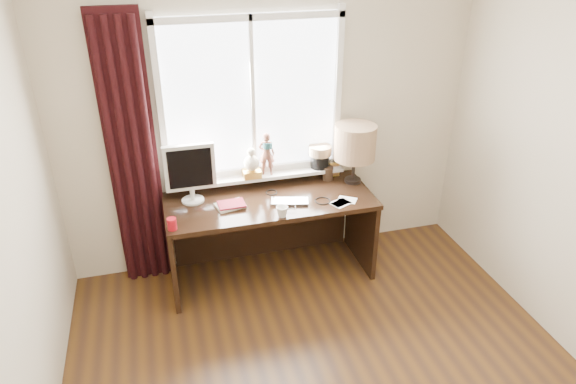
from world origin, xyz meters
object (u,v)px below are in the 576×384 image
object	(u,v)px
desk	(268,219)
table_lamp	(355,143)
laptop	(290,201)
red_cup	(172,224)
monitor	(190,170)
mug	(282,211)

from	to	relation	value
desk	table_lamp	world-z (taller)	table_lamp
laptop	red_cup	bearing A→B (deg)	-155.23
table_lamp	monitor	bearing A→B (deg)	179.42
laptop	desk	bearing A→B (deg)	140.25
mug	red_cup	world-z (taller)	mug
red_cup	monitor	size ratio (longest dim) A/B	0.19
monitor	table_lamp	distance (m)	1.38
mug	desk	bearing A→B (deg)	93.62
mug	table_lamp	bearing A→B (deg)	29.22
desk	table_lamp	bearing A→B (deg)	1.46
desk	monitor	xyz separation A→B (m)	(-0.61, 0.03, 0.52)
monitor	desk	bearing A→B (deg)	-3.15
table_lamp	desk	bearing A→B (deg)	-178.54
red_cup	table_lamp	bearing A→B (deg)	13.68
mug	desk	size ratio (longest dim) A/B	0.05
mug	table_lamp	world-z (taller)	table_lamp
laptop	mug	distance (m)	0.23
monitor	table_lamp	bearing A→B (deg)	-0.58
red_cup	laptop	bearing A→B (deg)	9.69
red_cup	table_lamp	world-z (taller)	table_lamp
red_cup	desk	xyz separation A→B (m)	(0.80, 0.36, -0.29)
laptop	mug	bearing A→B (deg)	-105.82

